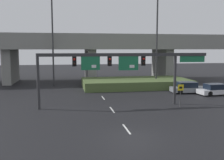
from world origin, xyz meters
TOP-DOWN VIEW (x-y plane):
  - ground_plane at (0.00, 0.00)m, footprint 160.00×160.00m
  - lane_markings at (0.00, 14.03)m, footprint 0.14×26.96m
  - signal_gantry at (1.15, 9.28)m, footprint 17.30×0.44m
  - speed_limit_sign at (6.94, 7.92)m, footprint 0.60×0.11m
  - highway_light_pole_near at (-6.20, 24.97)m, footprint 0.70×0.36m
  - highway_light_pole_far at (9.26, 21.72)m, footprint 0.70×0.36m
  - overpass_bridge at (0.00, 30.71)m, footprint 47.93×9.74m
  - grass_embankment at (6.06, 21.85)m, footprint 15.86×7.98m
  - parked_sedan_near_right at (11.48, 15.55)m, footprint 4.64×2.27m
  - parked_sedan_mid_right at (14.28, 13.63)m, footprint 4.67×2.17m

SIDE VIEW (x-z plane):
  - ground_plane at x=0.00m, z-range 0.00..0.00m
  - lane_markings at x=0.00m, z-range 0.00..0.01m
  - grass_embankment at x=6.06m, z-range 0.00..1.23m
  - parked_sedan_mid_right at x=14.28m, z-range -0.05..1.36m
  - parked_sedan_near_right at x=11.48m, z-range -0.06..1.41m
  - speed_limit_sign at x=6.94m, z-range 0.36..2.67m
  - signal_gantry at x=1.15m, z-range 1.74..7.11m
  - overpass_bridge at x=0.00m, z-range 1.71..9.94m
  - highway_light_pole_far at x=9.26m, z-range 0.38..15.33m
  - highway_light_pole_near at x=-6.20m, z-range 0.38..17.39m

